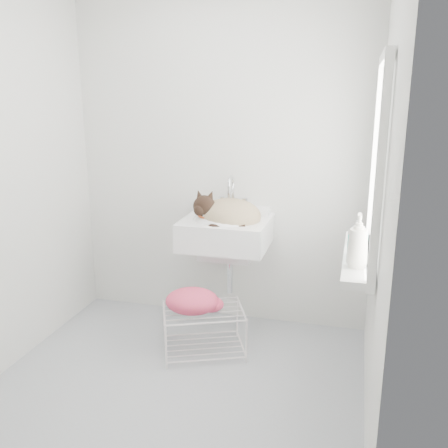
% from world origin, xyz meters
% --- Properties ---
extents(floor, '(2.20, 2.00, 0.02)m').
position_xyz_m(floor, '(0.00, 0.00, 0.00)').
color(floor, '#9FA3A9').
rests_on(floor, ground).
extents(back_wall, '(2.20, 0.02, 2.50)m').
position_xyz_m(back_wall, '(0.00, 1.00, 1.25)').
color(back_wall, silver).
rests_on(back_wall, ground).
extents(right_wall, '(0.02, 2.00, 2.50)m').
position_xyz_m(right_wall, '(1.10, 0.00, 1.25)').
color(right_wall, silver).
rests_on(right_wall, ground).
extents(window_glass, '(0.01, 0.80, 1.00)m').
position_xyz_m(window_glass, '(1.09, 0.20, 1.35)').
color(window_glass, white).
rests_on(window_glass, right_wall).
extents(window_frame, '(0.04, 0.90, 1.10)m').
position_xyz_m(window_frame, '(1.07, 0.20, 1.35)').
color(window_frame, white).
rests_on(window_frame, right_wall).
extents(windowsill, '(0.16, 0.88, 0.04)m').
position_xyz_m(windowsill, '(1.01, 0.20, 0.83)').
color(windowsill, white).
rests_on(windowsill, right_wall).
extents(sink, '(0.60, 0.52, 0.24)m').
position_xyz_m(sink, '(0.11, 0.74, 0.85)').
color(sink, white).
rests_on(sink, back_wall).
extents(faucet, '(0.22, 0.15, 0.22)m').
position_xyz_m(faucet, '(0.11, 0.92, 0.99)').
color(faucet, silver).
rests_on(faucet, sink).
extents(cat, '(0.45, 0.37, 0.28)m').
position_xyz_m(cat, '(0.12, 0.72, 0.89)').
color(cat, tan).
rests_on(cat, sink).
extents(wire_rack, '(0.62, 0.54, 0.31)m').
position_xyz_m(wire_rack, '(0.05, 0.40, 0.15)').
color(wire_rack, silver).
rests_on(wire_rack, floor).
extents(towel, '(0.39, 0.30, 0.15)m').
position_xyz_m(towel, '(-0.02, 0.35, 0.34)').
color(towel, '#E05A23').
rests_on(towel, wire_rack).
extents(bottle_a, '(0.09, 0.09, 0.23)m').
position_xyz_m(bottle_a, '(1.00, -0.02, 0.85)').
color(bottle_a, white).
rests_on(bottle_a, windowsill).
extents(bottle_b, '(0.11, 0.11, 0.19)m').
position_xyz_m(bottle_b, '(1.00, 0.14, 0.85)').
color(bottle_b, teal).
rests_on(bottle_b, windowsill).
extents(bottle_c, '(0.15, 0.15, 0.15)m').
position_xyz_m(bottle_c, '(1.00, 0.40, 0.85)').
color(bottle_c, beige).
rests_on(bottle_c, windowsill).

